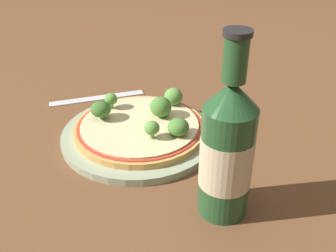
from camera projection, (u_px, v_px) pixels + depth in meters
name	position (u px, v px, depth m)	size (l,w,h in m)	color
ground_plane	(149.00, 140.00, 0.63)	(3.00, 3.00, 0.00)	brown
plate	(139.00, 135.00, 0.63)	(0.25, 0.25, 0.01)	#93A384
pizza	(140.00, 127.00, 0.63)	(0.21, 0.21, 0.01)	tan
broccoli_floret_0	(174.00, 96.00, 0.67)	(0.03, 0.03, 0.03)	#6B8E51
broccoli_floret_1	(178.00, 127.00, 0.59)	(0.03, 0.03, 0.03)	#6B8E51
broccoli_floret_2	(161.00, 107.00, 0.63)	(0.04, 0.04, 0.03)	#6B8E51
broccoli_floret_3	(101.00, 109.00, 0.63)	(0.03, 0.03, 0.03)	#6B8E51
broccoli_floret_4	(152.00, 128.00, 0.58)	(0.02, 0.02, 0.03)	#6B8E51
broccoli_floret_5	(111.00, 99.00, 0.66)	(0.02, 0.02, 0.03)	#6B8E51
beer_bottle	(227.00, 150.00, 0.45)	(0.06, 0.06, 0.23)	#234C28
fork	(97.00, 98.00, 0.75)	(0.05, 0.18, 0.00)	silver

